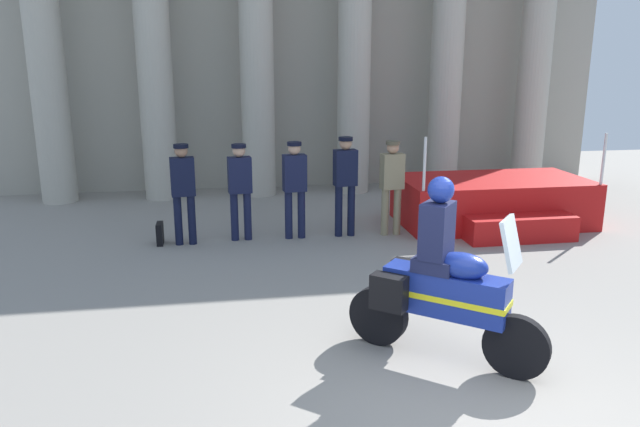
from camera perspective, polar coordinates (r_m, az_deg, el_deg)
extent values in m
plane|color=gray|center=(5.72, 15.85, -17.86)|extent=(28.00, 28.00, 0.00)
cube|color=#A49F91|center=(14.60, -1.89, 17.16)|extent=(14.60, 0.30, 7.41)
cylinder|color=#B2AD9E|center=(13.92, -24.45, 13.68)|extent=(0.73, 0.73, 6.26)
cylinder|color=#B2AD9E|center=(13.55, -15.38, 14.44)|extent=(0.73, 0.73, 6.26)
cylinder|color=#B2AD9E|center=(13.51, -5.99, 14.87)|extent=(0.73, 0.73, 6.26)
cylinder|color=#B2AD9E|center=(13.81, 3.24, 14.91)|extent=(0.73, 0.73, 6.26)
cylinder|color=#B2AD9E|center=(14.43, 11.87, 14.61)|extent=(0.73, 0.73, 6.26)
cylinder|color=#B2AD9E|center=(15.33, 19.61, 14.08)|extent=(0.73, 0.73, 6.26)
cube|color=#B71414|center=(11.72, 15.84, 1.15)|extent=(3.41, 1.79, 0.85)
cube|color=#B71414|center=(10.78, 18.31, -1.34)|extent=(1.87, 0.50, 0.42)
cylinder|color=silver|center=(10.20, 9.80, 4.59)|extent=(0.05, 0.05, 0.90)
cylinder|color=silver|center=(11.67, 25.10, 4.66)|extent=(0.05, 0.05, 0.90)
cylinder|color=black|center=(10.23, -13.18, -0.64)|extent=(0.13, 0.13, 0.83)
cylinder|color=black|center=(10.22, -11.95, -0.59)|extent=(0.13, 0.13, 0.83)
cube|color=black|center=(10.06, -12.79, 3.39)|extent=(0.40, 0.26, 0.63)
sphere|color=#997056|center=(9.99, -12.92, 5.75)|extent=(0.21, 0.21, 0.21)
cylinder|color=black|center=(9.98, -12.95, 6.19)|extent=(0.24, 0.24, 0.06)
cylinder|color=#141938|center=(10.31, -8.04, -0.30)|extent=(0.13, 0.13, 0.82)
cylinder|color=#141938|center=(10.32, -6.82, -0.25)|extent=(0.13, 0.13, 0.82)
cube|color=#141938|center=(10.16, -7.55, 3.61)|extent=(0.40, 0.26, 0.60)
sphere|color=tan|center=(10.09, -7.63, 5.87)|extent=(0.21, 0.21, 0.21)
cylinder|color=black|center=(10.08, -7.65, 6.31)|extent=(0.24, 0.24, 0.06)
cylinder|color=#141938|center=(10.33, -2.97, -0.14)|extent=(0.13, 0.13, 0.83)
cylinder|color=#141938|center=(10.35, -1.76, -0.09)|extent=(0.13, 0.13, 0.83)
cube|color=#141938|center=(10.18, -2.40, 3.82)|extent=(0.40, 0.26, 0.62)
sphere|color=tan|center=(10.12, -2.43, 6.13)|extent=(0.21, 0.21, 0.21)
cylinder|color=black|center=(10.10, -2.43, 6.57)|extent=(0.24, 0.24, 0.06)
cylinder|color=black|center=(10.44, 1.77, 0.23)|extent=(0.13, 0.13, 0.89)
cylinder|color=black|center=(10.49, 2.94, 0.28)|extent=(0.13, 0.13, 0.89)
cube|color=black|center=(10.31, 2.40, 4.32)|extent=(0.40, 0.26, 0.61)
sphere|color=tan|center=(10.24, 2.42, 6.59)|extent=(0.21, 0.21, 0.21)
cylinder|color=black|center=(10.23, 2.43, 7.02)|extent=(0.24, 0.24, 0.06)
cylinder|color=#847A5B|center=(10.58, 6.11, 0.14)|extent=(0.13, 0.13, 0.82)
cylinder|color=#847A5B|center=(10.64, 7.26, 0.19)|extent=(0.13, 0.13, 0.82)
cube|color=#847A5B|center=(10.46, 6.80, 3.96)|extent=(0.40, 0.26, 0.61)
sphere|color=tan|center=(10.39, 6.87, 6.18)|extent=(0.21, 0.21, 0.21)
cylinder|color=#4F4937|center=(10.38, 6.88, 6.61)|extent=(0.24, 0.24, 0.06)
cylinder|color=black|center=(6.23, 17.95, -11.83)|extent=(0.56, 0.49, 0.64)
cylinder|color=black|center=(6.64, 5.52, -9.50)|extent=(0.58, 0.52, 0.64)
cube|color=navy|center=(6.24, 11.70, -7.36)|extent=(1.16, 1.04, 0.44)
ellipsoid|color=navy|center=(6.09, 13.19, -4.79)|extent=(0.60, 0.58, 0.26)
cube|color=yellow|center=(6.25, 11.69, -7.53)|extent=(1.18, 1.06, 0.06)
cube|color=silver|center=(5.89, 17.52, -2.68)|extent=(0.38, 0.41, 0.47)
cube|color=black|center=(6.63, 8.33, -5.90)|extent=(0.39, 0.37, 0.36)
cube|color=black|center=(6.18, 6.48, -7.37)|extent=(0.39, 0.37, 0.36)
cube|color=#191E42|center=(6.18, 10.78, -4.68)|extent=(0.52, 0.52, 0.14)
cube|color=#191E42|center=(6.07, 10.93, -1.56)|extent=(0.43, 0.44, 0.56)
sphere|color=navy|center=(5.97, 11.30, 2.20)|extent=(0.26, 0.26, 0.26)
cube|color=black|center=(10.40, -14.80, -1.83)|extent=(0.10, 0.32, 0.36)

